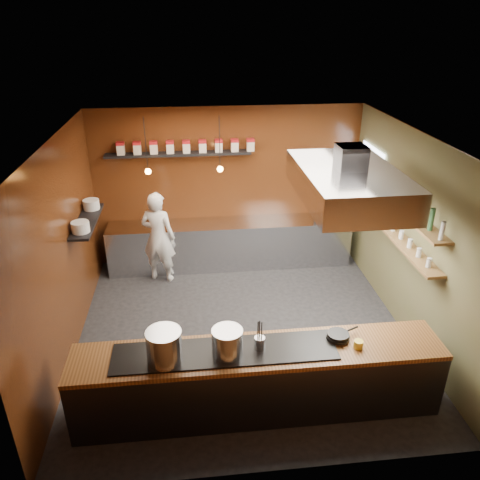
{
  "coord_description": "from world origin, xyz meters",
  "views": [
    {
      "loc": [
        -0.7,
        -5.9,
        4.46
      ],
      "look_at": [
        -0.01,
        0.4,
        1.39
      ],
      "focal_mm": 35.0,
      "sensor_mm": 36.0,
      "label": 1
    }
  ],
  "objects": [
    {
      "name": "butter_jar",
      "position": [
        1.16,
        -1.69,
        0.97
      ],
      "size": [
        0.11,
        0.11,
        0.1
      ],
      "primitive_type": "cylinder",
      "rotation": [
        0.0,
        0.0,
        -0.05
      ],
      "color": "gold",
      "rests_on": "pass_counter"
    },
    {
      "name": "utensil_crock",
      "position": [
        0.0,
        -1.6,
        1.02
      ],
      "size": [
        0.14,
        0.14,
        0.16
      ],
      "primitive_type": "cylinder",
      "rotation": [
        0.0,
        0.0,
        0.15
      ],
      "color": "#B3B5BA",
      "rests_on": "pass_counter"
    },
    {
      "name": "espresso_machine",
      "position": [
        2.1,
        2.19,
        1.1
      ],
      "size": [
        0.44,
        0.43,
        0.39
      ],
      "primitive_type": "cube",
      "rotation": [
        0.0,
        0.0,
        -0.14
      ],
      "color": "black",
      "rests_on": "prep_counter"
    },
    {
      "name": "stockpot_small",
      "position": [
        -0.38,
        -1.66,
        1.11
      ],
      "size": [
        0.44,
        0.44,
        0.33
      ],
      "primitive_type": "cylinder",
      "rotation": [
        0.0,
        0.0,
        0.26
      ],
      "color": "silver",
      "rests_on": "pass_counter"
    },
    {
      "name": "extractor_hood",
      "position": [
        1.3,
        -0.4,
        2.51
      ],
      "size": [
        1.2,
        2.0,
        0.72
      ],
      "color": "#38383D",
      "rests_on": "ceiling"
    },
    {
      "name": "wine_glasses",
      "position": [
        2.34,
        0.3,
        1.53
      ],
      "size": [
        0.07,
        2.37,
        0.13
      ],
      "color": "silver",
      "rests_on": "bottle_shelf_lower"
    },
    {
      "name": "stockpot_large",
      "position": [
        -1.08,
        -1.68,
        1.13
      ],
      "size": [
        0.47,
        0.47,
        0.39
      ],
      "primitive_type": "cylinder",
      "rotation": [
        0.0,
        0.0,
        -0.19
      ],
      "color": "silver",
      "rests_on": "pass_counter"
    },
    {
      "name": "window_pane",
      "position": [
        2.45,
        1.7,
        1.9
      ],
      "size": [
        0.0,
        1.0,
        1.0
      ],
      "primitive_type": "plane",
      "rotation": [
        1.57,
        0.0,
        -1.57
      ],
      "color": "white",
      "rests_on": "right_wall"
    },
    {
      "name": "frying_pan",
      "position": [
        0.98,
        -1.51,
        0.97
      ],
      "size": [
        0.43,
        0.28,
        0.07
      ],
      "color": "black",
      "rests_on": "pass_counter"
    },
    {
      "name": "left_wall",
      "position": [
        -2.5,
        0.0,
        1.5
      ],
      "size": [
        0.0,
        5.0,
        5.0
      ],
      "primitive_type": "plane",
      "rotation": [
        1.57,
        0.0,
        1.57
      ],
      "color": "#3C190B",
      "rests_on": "ground"
    },
    {
      "name": "pass_counter",
      "position": [
        -0.0,
        -1.6,
        0.47
      ],
      "size": [
        4.4,
        0.72,
        0.94
      ],
      "color": "#38383D",
      "rests_on": "floor"
    },
    {
      "name": "plate_shelf",
      "position": [
        -2.34,
        1.0,
        1.55
      ],
      "size": [
        0.3,
        1.4,
        0.04
      ],
      "primitive_type": "cube",
      "color": "black",
      "rests_on": "left_wall"
    },
    {
      "name": "floor",
      "position": [
        0.0,
        0.0,
        0.0
      ],
      "size": [
        5.0,
        5.0,
        0.0
      ],
      "primitive_type": "plane",
      "color": "black",
      "rests_on": "ground"
    },
    {
      "name": "pendant_right",
      "position": [
        -0.2,
        1.7,
        2.15
      ],
      "size": [
        0.1,
        0.1,
        0.95
      ],
      "color": "black",
      "rests_on": "ceiling"
    },
    {
      "name": "bottles",
      "position": [
        2.34,
        0.3,
        2.06
      ],
      "size": [
        0.06,
        2.66,
        0.24
      ],
      "color": "silver",
      "rests_on": "bottle_shelf_upper"
    },
    {
      "name": "bottle_shelf_upper",
      "position": [
        2.34,
        0.3,
        1.92
      ],
      "size": [
        0.26,
        2.8,
        0.04
      ],
      "primitive_type": "cube",
      "color": "olive",
      "rests_on": "right_wall"
    },
    {
      "name": "right_wall",
      "position": [
        2.5,
        0.0,
        1.5
      ],
      "size": [
        0.0,
        5.0,
        5.0
      ],
      "primitive_type": "plane",
      "rotation": [
        1.57,
        0.0,
        -1.57
      ],
      "color": "brown",
      "rests_on": "ground"
    },
    {
      "name": "tin_shelf",
      "position": [
        -0.9,
        2.36,
        2.2
      ],
      "size": [
        2.6,
        0.26,
        0.04
      ],
      "primitive_type": "cube",
      "color": "black",
      "rests_on": "back_wall"
    },
    {
      "name": "pendant_left",
      "position": [
        -1.4,
        1.7,
        2.15
      ],
      "size": [
        0.1,
        0.1,
        0.95
      ],
      "color": "black",
      "rests_on": "ceiling"
    },
    {
      "name": "chef",
      "position": [
        -1.33,
        1.76,
        0.85
      ],
      "size": [
        0.72,
        0.59,
        1.7
      ],
      "primitive_type": "imported",
      "rotation": [
        0.0,
        0.0,
        2.81
      ],
      "color": "white",
      "rests_on": "floor"
    },
    {
      "name": "back_wall",
      "position": [
        0.0,
        2.5,
        1.5
      ],
      "size": [
        5.0,
        0.0,
        5.0
      ],
      "primitive_type": "plane",
      "rotation": [
        1.57,
        0.0,
        0.0
      ],
      "color": "#3C190B",
      "rests_on": "ground"
    },
    {
      "name": "bottle_shelf_lower",
      "position": [
        2.34,
        0.3,
        1.45
      ],
      "size": [
        0.26,
        2.8,
        0.04
      ],
      "primitive_type": "cube",
      "color": "olive",
      "rests_on": "right_wall"
    },
    {
      "name": "storage_tins",
      "position": [
        -0.75,
        2.36,
        2.33
      ],
      "size": [
        2.43,
        0.13,
        0.22
      ],
      "color": "beige",
      "rests_on": "tin_shelf"
    },
    {
      "name": "ceiling",
      "position": [
        0.0,
        0.0,
        3.0
      ],
      "size": [
        5.0,
        5.0,
        0.0
      ],
      "primitive_type": "plane",
      "rotation": [
        3.14,
        0.0,
        0.0
      ],
      "color": "silver",
      "rests_on": "back_wall"
    },
    {
      "name": "plate_stacks",
      "position": [
        -2.34,
        1.0,
        1.65
      ],
      "size": [
        0.26,
        1.16,
        0.16
      ],
      "color": "silver",
      "rests_on": "plate_shelf"
    },
    {
      "name": "prep_counter",
      "position": [
        0.0,
        2.17,
        0.45
      ],
      "size": [
        4.6,
        0.65,
        0.9
      ],
      "primitive_type": "cube",
      "color": "silver",
      "rests_on": "floor"
    }
  ]
}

